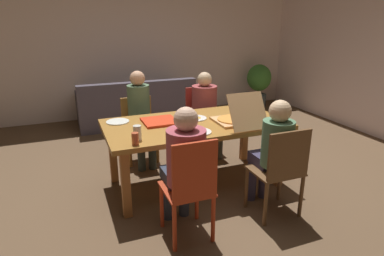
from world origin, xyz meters
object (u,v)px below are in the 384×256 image
object	(u,v)px
person_0	(140,112)
pizza_box_0	(236,119)
chair_2	(281,168)
drinking_glass_0	(135,139)
person_1	(206,107)
plate_1	(199,132)
person_2	(273,147)
chair_1	(202,115)
plate_0	(196,118)
potted_plant	(259,82)
person_3	(184,161)
plate_3	(118,122)
dining_table	(195,129)
plate_2	(250,113)
couch	(136,108)
chair_3	(190,186)
chair_0	(139,127)
pizza_box_1	(160,121)
drinking_glass_1	(137,133)

from	to	relation	value
person_0	pizza_box_0	size ratio (longest dim) A/B	2.02
chair_2	drinking_glass_0	bearing A→B (deg)	157.88
person_1	plate_1	xyz separation A→B (m)	(-0.58, -1.15, 0.08)
person_2	chair_1	bearing A→B (deg)	90.00
plate_0	chair_2	bearing A→B (deg)	-67.64
pizza_box_0	plate_0	distance (m)	0.48
potted_plant	chair_2	bearing A→B (deg)	-119.56
person_3	plate_3	world-z (taller)	person_3
chair_1	plate_3	size ratio (longest dim) A/B	3.60
dining_table	chair_1	xyz separation A→B (m)	(0.49, 0.97, -0.16)
chair_2	plate_2	bearing A→B (deg)	75.54
plate_1	potted_plant	size ratio (longest dim) A/B	0.28
chair_2	person_3	xyz separation A→B (m)	(-0.93, 0.12, 0.18)
person_3	couch	world-z (taller)	person_3
chair_3	drinking_glass_0	bearing A→B (deg)	121.55
chair_0	plate_3	distance (m)	0.80
chair_0	person_3	distance (m)	1.80
person_3	pizza_box_1	world-z (taller)	person_3
pizza_box_0	person_2	bearing A→B (deg)	-80.97
chair_2	pizza_box_0	size ratio (longest dim) A/B	1.51
person_2	pizza_box_1	world-z (taller)	person_2
plate_2	potted_plant	distance (m)	3.26
chair_3	person_2	bearing A→B (deg)	10.87
dining_table	drinking_glass_0	distance (m)	0.89
chair_2	person_2	size ratio (longest dim) A/B	0.79
chair_0	plate_0	distance (m)	1.02
chair_2	plate_2	size ratio (longest dim) A/B	4.25
pizza_box_1	plate_2	bearing A→B (deg)	-2.81
drinking_glass_1	potted_plant	distance (m)	4.54
chair_0	chair_2	bearing A→B (deg)	-63.97
pizza_box_0	plate_3	world-z (taller)	pizza_box_0
chair_1	plate_0	size ratio (longest dim) A/B	3.58
chair_1	pizza_box_1	bearing A→B (deg)	-136.22
chair_1	plate_3	distance (m)	1.47
potted_plant	plate_2	bearing A→B (deg)	-124.42
chair_2	potted_plant	size ratio (longest dim) A/B	1.00
person_3	plate_1	bearing A→B (deg)	54.87
chair_1	drinking_glass_0	bearing A→B (deg)	-132.12
plate_1	drinking_glass_1	xyz separation A→B (m)	(-0.63, 0.02, 0.07)
pizza_box_0	drinking_glass_1	distance (m)	1.13
person_1	couch	xyz separation A→B (m)	(-0.62, 1.76, -0.39)
chair_0	chair_1	xyz separation A→B (m)	(0.93, 0.01, 0.06)
drinking_glass_1	chair_2	bearing A→B (deg)	-27.35
plate_1	drinking_glass_0	distance (m)	0.69
chair_3	drinking_glass_0	world-z (taller)	chair_3
person_0	chair_1	xyz separation A→B (m)	(0.93, 0.14, -0.19)
person_1	drinking_glass_1	xyz separation A→B (m)	(-1.22, -1.13, 0.14)
plate_3	person_2	bearing A→B (deg)	-40.64
person_2	plate_1	world-z (taller)	person_2
person_1	potted_plant	distance (m)	2.87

